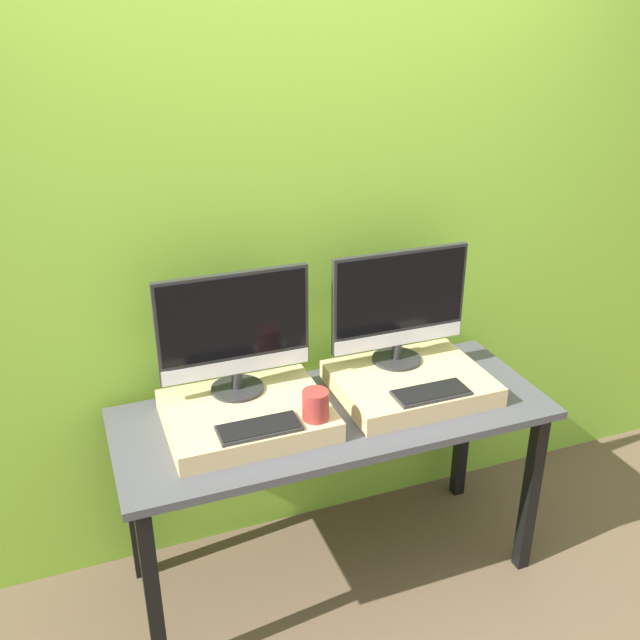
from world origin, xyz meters
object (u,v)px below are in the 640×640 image
at_px(monitor_left, 234,330).
at_px(mug, 316,405).
at_px(keyboard_left, 259,428).
at_px(monitor_right, 399,304).
at_px(keyboard_right, 431,393).

relative_size(monitor_left, mug, 5.24).
xyz_separation_m(monitor_left, keyboard_left, (0.00, -0.28, -0.23)).
xyz_separation_m(monitor_right, keyboard_right, (-0.00, -0.28, -0.23)).
bearing_deg(keyboard_left, monitor_right, 23.32).
bearing_deg(keyboard_left, keyboard_right, 0.00).
height_order(monitor_right, keyboard_right, monitor_right).
distance_m(keyboard_left, monitor_right, 0.73).
height_order(monitor_left, keyboard_left, monitor_left).
distance_m(monitor_left, keyboard_right, 0.73).
height_order(monitor_left, monitor_right, same).
bearing_deg(monitor_left, keyboard_left, -90.00).
relative_size(monitor_left, keyboard_right, 1.96).
bearing_deg(keyboard_left, monitor_left, 90.00).
distance_m(keyboard_left, mug, 0.20).
bearing_deg(monitor_right, keyboard_left, -156.68).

